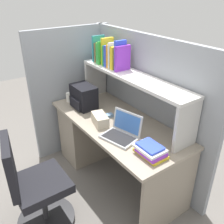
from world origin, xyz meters
TOP-DOWN VIEW (x-y plane):
  - ground_plane at (0.00, 0.00)m, footprint 8.00×8.00m
  - desk at (-0.39, 0.00)m, footprint 1.60×0.70m
  - cubicle_partition_rear at (0.00, 0.38)m, footprint 1.84×0.05m
  - cubicle_partition_left at (-0.85, -0.05)m, footprint 0.05×1.06m
  - overhead_hutch at (0.00, 0.20)m, footprint 1.44×0.28m
  - reference_books_on_shelf at (-0.38, 0.20)m, footprint 0.47×0.18m
  - laptop at (0.26, -0.12)m, footprint 0.36×0.32m
  - backpack at (-0.48, -0.10)m, footprint 0.30×0.22m
  - computer_mouse at (-0.12, -0.02)m, footprint 0.07×0.11m
  - paper_cup at (-0.70, -0.17)m, footprint 0.08×0.08m
  - tissue_box at (-0.05, -0.16)m, footprint 0.24×0.17m
  - desk_book_stack at (0.61, -0.10)m, footprint 0.26×0.18m
  - office_chair at (0.10, -0.93)m, footprint 0.52×0.52m

SIDE VIEW (x-z plane):
  - ground_plane at x=0.00m, z-range 0.00..0.00m
  - office_chair at x=0.10m, z-range -0.07..0.86m
  - desk at x=-0.39m, z-range 0.04..0.77m
  - computer_mouse at x=-0.12m, z-range 0.73..0.76m
  - cubicle_partition_rear at x=0.00m, z-range 0.00..1.55m
  - cubicle_partition_left at x=-0.85m, z-range 0.00..1.55m
  - desk_book_stack at x=0.61m, z-range 0.73..0.82m
  - tissue_box at x=-0.05m, z-range 0.73..0.83m
  - laptop at x=0.26m, z-range 0.67..0.89m
  - paper_cup at x=-0.70m, z-range 0.73..0.84m
  - backpack at x=-0.48m, z-range 0.73..0.98m
  - overhead_hutch at x=0.00m, z-range 0.86..1.31m
  - reference_books_on_shelf at x=-0.38m, z-range 1.16..1.45m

